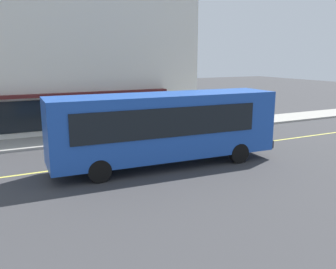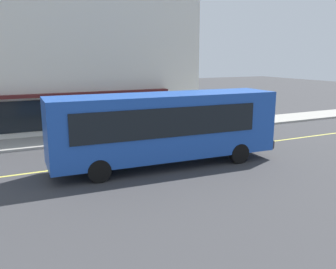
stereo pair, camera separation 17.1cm
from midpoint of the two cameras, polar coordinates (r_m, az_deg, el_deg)
ground at (r=18.60m, az=-6.35°, el=-4.13°), size 120.00×120.00×0.00m
sidewalk at (r=24.00m, az=-11.09°, el=-0.35°), size 80.00×3.01×0.15m
lane_centre_stripe at (r=18.60m, az=-6.35°, el=-4.11°), size 36.00×0.16×0.01m
storefront_building at (r=28.59m, az=-16.78°, el=12.17°), size 19.53×8.61×10.87m
bus at (r=17.26m, az=-0.03°, el=1.45°), size 11.23×3.01×3.50m
car_black at (r=22.38m, az=-1.97°, el=0.70°), size 4.38×2.02×1.52m
pedestrian_at_corner at (r=26.51m, az=0.12°, el=3.25°), size 0.34×0.34×1.55m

